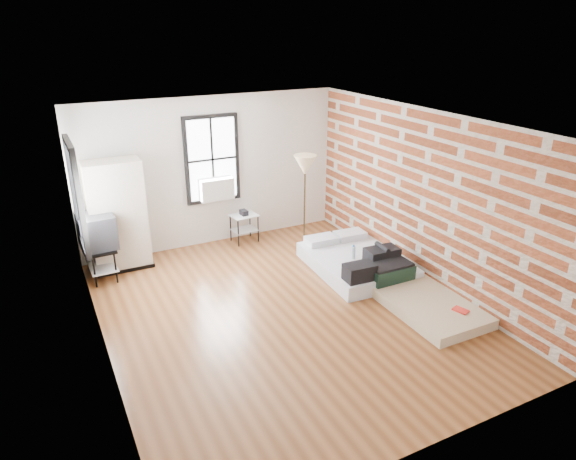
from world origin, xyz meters
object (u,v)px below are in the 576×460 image
mattress_bare (413,293)px  wardrobe (118,216)px  mattress_main (357,261)px  tv_stand (97,233)px  side_table (244,220)px  floor_lamp (305,170)px

mattress_bare → wardrobe: (-3.76, 3.25, 0.82)m
mattress_main → tv_stand: bearing=159.7°
mattress_main → side_table: side_table is taller
wardrobe → tv_stand: wardrobe is taller
wardrobe → tv_stand: 0.48m
side_table → mattress_bare: bearing=-66.7°
wardrobe → tv_stand: bearing=-146.0°
side_table → tv_stand: tv_stand is taller
mattress_bare → wardrobe: wardrobe is taller
side_table → tv_stand: size_ratio=0.58×
wardrobe → floor_lamp: (3.10, -0.96, 0.65)m
floor_lamp → mattress_bare: bearing=-73.9°
tv_stand → wardrobe: bearing=31.4°
side_table → floor_lamp: floor_lamp is taller
mattress_bare → mattress_main: bearing=98.7°
mattress_bare → side_table: 3.63m
wardrobe → side_table: 2.39m
floor_lamp → wardrobe: bearing=162.9°
mattress_bare → tv_stand: (-4.14, 3.00, 0.68)m
mattress_bare → side_table: (-1.43, 3.32, 0.30)m
mattress_main → side_table: (-1.25, 2.05, 0.27)m
mattress_bare → tv_stand: bearing=144.5°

